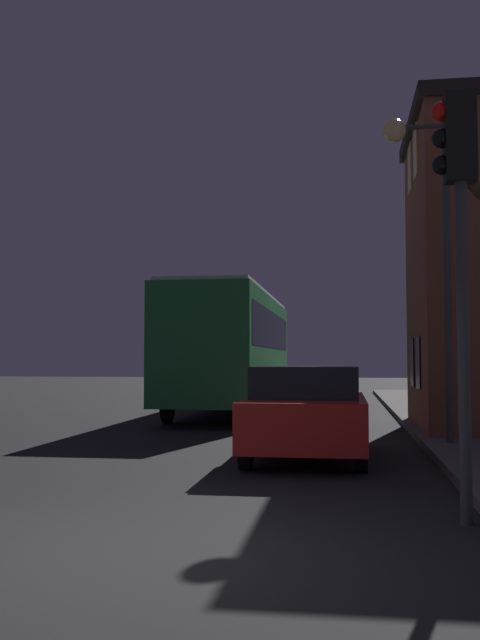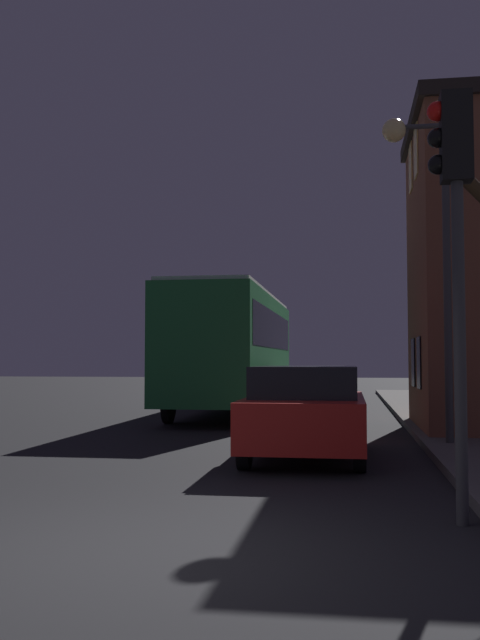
{
  "view_description": "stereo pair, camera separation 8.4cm",
  "coord_description": "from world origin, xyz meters",
  "px_view_note": "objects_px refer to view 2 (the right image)",
  "views": [
    {
      "loc": [
        1.99,
        -5.68,
        1.59
      ],
      "look_at": [
        -0.05,
        8.21,
        2.38
      ],
      "focal_mm": 40.0,
      "sensor_mm": 36.0,
      "label": 1
    },
    {
      "loc": [
        2.07,
        -5.67,
        1.59
      ],
      "look_at": [
        -0.05,
        8.21,
        2.38
      ],
      "focal_mm": 40.0,
      "sensor_mm": 36.0,
      "label": 2
    }
  ],
  "objects_px": {
    "car_near_lane": "(306,411)",
    "car_mid_lane": "(314,391)",
    "bus": "(234,343)",
    "streetlamp": "(425,214)",
    "traffic_light": "(454,212)"
  },
  "relations": [
    {
      "from": "car_near_lane",
      "to": "car_mid_lane",
      "type": "height_order",
      "value": "car_near_lane"
    },
    {
      "from": "bus",
      "to": "car_mid_lane",
      "type": "height_order",
      "value": "bus"
    },
    {
      "from": "streetlamp",
      "to": "bus",
      "type": "xyz_separation_m",
      "value": [
        -4.76,
        7.92,
        -2.12
      ]
    },
    {
      "from": "streetlamp",
      "to": "car_mid_lane",
      "type": "bearing_deg",
      "value": 109.78
    },
    {
      "from": "traffic_light",
      "to": "car_mid_lane",
      "type": "xyz_separation_m",
      "value": [
        -1.99,
        12.32,
        -2.31
      ]
    },
    {
      "from": "traffic_light",
      "to": "car_mid_lane",
      "type": "distance_m",
      "value": 12.69
    },
    {
      "from": "bus",
      "to": "car_mid_lane",
      "type": "xyz_separation_m",
      "value": [
        2.44,
        -1.46,
        -1.37
      ]
    },
    {
      "from": "bus",
      "to": "streetlamp",
      "type": "bearing_deg",
      "value": -58.96
    },
    {
      "from": "streetlamp",
      "to": "car_near_lane",
      "type": "distance_m",
      "value": 4.3
    },
    {
      "from": "streetlamp",
      "to": "traffic_light",
      "type": "xyz_separation_m",
      "value": [
        -0.34,
        -5.86,
        -1.17
      ]
    },
    {
      "from": "streetlamp",
      "to": "car_near_lane",
      "type": "height_order",
      "value": "streetlamp"
    },
    {
      "from": "bus",
      "to": "car_mid_lane",
      "type": "relative_size",
      "value": 2.37
    },
    {
      "from": "bus",
      "to": "car_near_lane",
      "type": "relative_size",
      "value": 2.68
    },
    {
      "from": "car_mid_lane",
      "to": "traffic_light",
      "type": "bearing_deg",
      "value": -80.84
    },
    {
      "from": "traffic_light",
      "to": "car_mid_lane",
      "type": "height_order",
      "value": "traffic_light"
    }
  ]
}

